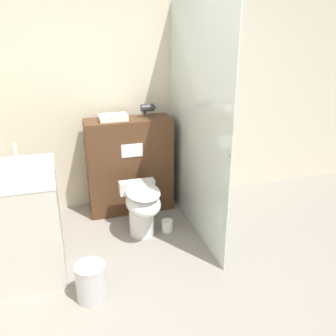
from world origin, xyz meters
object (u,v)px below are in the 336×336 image
object	(u,v)px
sink_vanity	(26,225)
waste_bin	(91,282)
toilet	(142,206)
hair_drier	(148,108)

from	to	relation	value
sink_vanity	waste_bin	bearing A→B (deg)	-40.20
toilet	hair_drier	world-z (taller)	hair_drier
toilet	sink_vanity	xyz separation A→B (m)	(-1.02, -0.40, 0.18)
toilet	hair_drier	xyz separation A→B (m)	(0.23, 0.61, 0.81)
sink_vanity	hair_drier	bearing A→B (deg)	39.06
toilet	waste_bin	xyz separation A→B (m)	(-0.58, -0.77, -0.18)
hair_drier	waste_bin	xyz separation A→B (m)	(-0.80, -1.38, -0.98)
toilet	sink_vanity	world-z (taller)	sink_vanity
hair_drier	waste_bin	world-z (taller)	hair_drier
hair_drier	waste_bin	bearing A→B (deg)	-120.13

